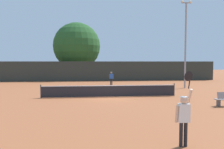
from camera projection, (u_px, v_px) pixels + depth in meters
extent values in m
plane|color=#9E5633|center=(109.00, 97.00, 18.25)|extent=(120.00, 120.00, 0.00)
cube|color=#232328|center=(109.00, 91.00, 18.22)|extent=(11.00, 0.03, 0.91)
cube|color=white|center=(109.00, 86.00, 18.19)|extent=(11.00, 0.04, 0.06)
cylinder|color=#333338|center=(41.00, 91.00, 17.67)|extent=(0.08, 0.08, 1.07)
cylinder|color=#333338|center=(174.00, 90.00, 18.76)|extent=(0.08, 0.08, 1.07)
cube|color=#2D332D|center=(101.00, 71.00, 33.64)|extent=(35.96, 0.12, 2.96)
cube|color=white|center=(184.00, 113.00, 7.45)|extent=(0.38, 0.22, 0.62)
sphere|color=beige|center=(184.00, 100.00, 7.42)|extent=(0.24, 0.24, 0.24)
cylinder|color=white|center=(184.00, 97.00, 7.42)|extent=(0.25, 0.25, 0.04)
cylinder|color=black|center=(181.00, 134.00, 7.48)|extent=(0.12, 0.12, 0.85)
cylinder|color=black|center=(186.00, 134.00, 7.50)|extent=(0.12, 0.12, 0.85)
cylinder|color=beige|center=(177.00, 114.00, 7.43)|extent=(0.09, 0.18, 0.59)
cylinder|color=beige|center=(190.00, 97.00, 7.53)|extent=(0.09, 0.33, 0.57)
cylinder|color=black|center=(189.00, 85.00, 7.57)|extent=(0.04, 0.11, 0.28)
ellipsoid|color=black|center=(189.00, 76.00, 7.61)|extent=(0.30, 0.13, 0.36)
cube|color=blue|center=(111.00, 76.00, 27.63)|extent=(0.38, 0.22, 0.59)
sphere|color=brown|center=(111.00, 73.00, 27.61)|extent=(0.23, 0.23, 0.23)
cylinder|color=white|center=(111.00, 72.00, 27.61)|extent=(0.24, 0.24, 0.04)
cylinder|color=black|center=(111.00, 82.00, 27.67)|extent=(0.12, 0.12, 0.80)
cylinder|color=black|center=(112.00, 82.00, 27.68)|extent=(0.12, 0.12, 0.80)
cylinder|color=brown|center=(109.00, 76.00, 27.61)|extent=(0.09, 0.17, 0.56)
cylinder|color=brown|center=(113.00, 76.00, 27.66)|extent=(0.09, 0.16, 0.56)
sphere|color=#CCE033|center=(136.00, 100.00, 16.73)|extent=(0.07, 0.07, 0.07)
cube|color=#4C4C51|center=(218.00, 103.00, 14.34)|extent=(0.08, 0.36, 0.45)
cylinder|color=gray|center=(185.00, 46.00, 24.12)|extent=(0.18, 0.18, 9.19)
cube|color=gray|center=(186.00, 3.00, 23.86)|extent=(1.10, 0.10, 0.10)
sphere|color=#F2EDCC|center=(182.00, 1.00, 23.81)|extent=(0.28, 0.28, 0.28)
sphere|color=#F2EDCC|center=(190.00, 2.00, 23.89)|extent=(0.28, 0.28, 0.28)
cylinder|color=brown|center=(77.00, 71.00, 37.94)|extent=(0.56, 0.56, 2.59)
sphere|color=#235123|center=(77.00, 46.00, 37.70)|extent=(7.95, 7.95, 7.95)
cube|color=navy|center=(108.00, 75.00, 39.73)|extent=(2.24, 4.34, 0.90)
cube|color=#2D333D|center=(108.00, 70.00, 39.39)|extent=(1.87, 2.33, 0.64)
cylinder|color=black|center=(103.00, 76.00, 41.06)|extent=(0.22, 0.60, 0.60)
cylinder|color=black|center=(112.00, 76.00, 41.22)|extent=(0.22, 0.60, 0.60)
cylinder|color=black|center=(104.00, 77.00, 38.28)|extent=(0.22, 0.60, 0.60)
cylinder|color=black|center=(113.00, 77.00, 38.44)|extent=(0.22, 0.60, 0.60)
cube|color=red|center=(131.00, 74.00, 41.75)|extent=(2.22, 4.34, 0.90)
cube|color=#2D333D|center=(131.00, 70.00, 41.41)|extent=(1.87, 2.33, 0.64)
cylinder|color=black|center=(125.00, 75.00, 43.07)|extent=(0.22, 0.60, 0.60)
cylinder|color=black|center=(134.00, 75.00, 43.24)|extent=(0.22, 0.60, 0.60)
cylinder|color=black|center=(128.00, 76.00, 40.29)|extent=(0.22, 0.60, 0.60)
cylinder|color=black|center=(137.00, 76.00, 40.46)|extent=(0.22, 0.60, 0.60)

